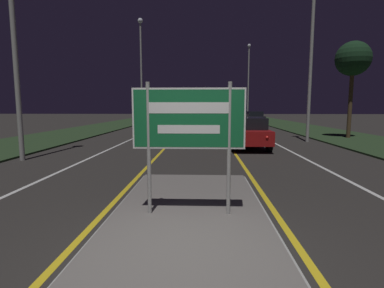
{
  "coord_description": "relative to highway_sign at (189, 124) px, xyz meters",
  "views": [
    {
      "loc": [
        0.25,
        -3.67,
        2.0
      ],
      "look_at": [
        0.0,
        3.0,
        1.17
      ],
      "focal_mm": 28.0,
      "sensor_mm": 36.0,
      "label": 1
    }
  ],
  "objects": [
    {
      "name": "verge_left",
      "position": [
        -9.5,
        18.51,
        -1.67
      ],
      "size": [
        5.0,
        100.0,
        0.08
      ],
      "color": "#23381E",
      "rests_on": "ground_plane"
    },
    {
      "name": "edge_line_white_left",
      "position": [
        -7.2,
        23.51,
        -1.7
      ],
      "size": [
        0.1,
        70.0,
        0.01
      ],
      "color": "silver",
      "rests_on": "ground_plane"
    },
    {
      "name": "lane_line_white_left",
      "position": [
        -4.2,
        23.51,
        -1.7
      ],
      "size": [
        0.12,
        70.0,
        0.01
      ],
      "color": "silver",
      "rests_on": "ground_plane"
    },
    {
      "name": "streetlight_left_far",
      "position": [
        -6.25,
        26.44,
        5.19
      ],
      "size": [
        0.52,
        0.52,
        10.98
      ],
      "color": "#9E9E99",
      "rests_on": "ground_plane"
    },
    {
      "name": "verge_right",
      "position": [
        9.5,
        18.51,
        -1.67
      ],
      "size": [
        5.0,
        100.0,
        0.08
      ],
      "color": "#23381E",
      "rests_on": "ground_plane"
    },
    {
      "name": "median_island",
      "position": [
        0.0,
        0.0,
        -1.66
      ],
      "size": [
        2.87,
        6.25,
        0.1
      ],
      "color": "#999993",
      "rests_on": "ground_plane"
    },
    {
      "name": "car_receding_1",
      "position": [
        2.45,
        18.82,
        -0.97
      ],
      "size": [
        1.94,
        4.57,
        1.4
      ],
      "color": "black",
      "rests_on": "ground_plane"
    },
    {
      "name": "car_receding_2",
      "position": [
        6.05,
        29.41,
        -0.93
      ],
      "size": [
        1.98,
        4.37,
        1.48
      ],
      "color": "black",
      "rests_on": "ground_plane"
    },
    {
      "name": "ground_plane",
      "position": [
        0.0,
        -1.49,
        -1.71
      ],
      "size": [
        160.0,
        160.0,
        0.0
      ],
      "primitive_type": "plane",
      "color": "#282623"
    },
    {
      "name": "car_receding_0",
      "position": [
        2.38,
        9.66,
        -0.93
      ],
      "size": [
        1.89,
        4.73,
        1.49
      ],
      "color": "maroon",
      "rests_on": "ground_plane"
    },
    {
      "name": "centre_line_yellow_left",
      "position": [
        -1.62,
        23.51,
        -1.7
      ],
      "size": [
        0.12,
        70.0,
        0.01
      ],
      "color": "gold",
      "rests_on": "ground_plane"
    },
    {
      "name": "streetlight_right_near",
      "position": [
        6.21,
        12.14,
        3.88
      ],
      "size": [
        0.5,
        0.5,
        8.82
      ],
      "color": "#9E9E99",
      "rests_on": "ground_plane"
    },
    {
      "name": "streetlight_right_far",
      "position": [
        6.38,
        36.79,
        4.46
      ],
      "size": [
        0.45,
        0.45,
        10.42
      ],
      "color": "#9E9E99",
      "rests_on": "ground_plane"
    },
    {
      "name": "lane_line_white_right",
      "position": [
        4.2,
        23.51,
        -1.7
      ],
      "size": [
        0.12,
        70.0,
        0.01
      ],
      "color": "silver",
      "rests_on": "ground_plane"
    },
    {
      "name": "edge_line_white_right",
      "position": [
        7.2,
        23.51,
        -1.7
      ],
      "size": [
        0.1,
        70.0,
        0.01
      ],
      "color": "silver",
      "rests_on": "ground_plane"
    },
    {
      "name": "car_approaching_0",
      "position": [
        -2.86,
        13.96,
        -0.93
      ],
      "size": [
        1.95,
        4.07,
        1.42
      ],
      "color": "navy",
      "rests_on": "ground_plane"
    },
    {
      "name": "centre_line_yellow_right",
      "position": [
        1.62,
        23.51,
        -1.7
      ],
      "size": [
        0.12,
        70.0,
        0.01
      ],
      "color": "gold",
      "rests_on": "ground_plane"
    },
    {
      "name": "highway_sign",
      "position": [
        0.0,
        0.0,
        0.0
      ],
      "size": [
        1.95,
        0.07,
        2.32
      ],
      "color": "#9E9E99",
      "rests_on": "median_island"
    },
    {
      "name": "roadside_palm_right",
      "position": [
        9.31,
        13.82,
        3.12
      ],
      "size": [
        2.07,
        2.07,
        5.85
      ],
      "color": "#4C3823",
      "rests_on": "verge_right"
    },
    {
      "name": "car_approaching_1",
      "position": [
        -2.43,
        22.03,
        -0.94
      ],
      "size": [
        2.01,
        4.6,
        1.44
      ],
      "color": "#B7B7BC",
      "rests_on": "ground_plane"
    }
  ]
}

